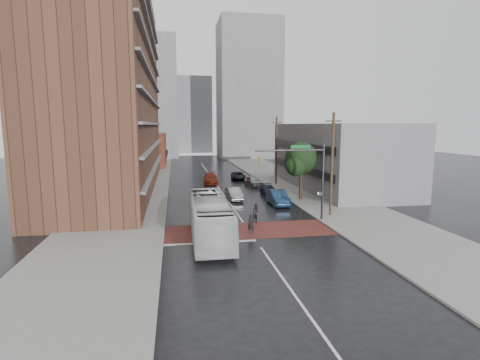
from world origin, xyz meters
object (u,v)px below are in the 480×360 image
transit_bus (209,217)px  car_parked_far (253,181)px  car_travel_c (211,179)px  car_parked_mid (269,190)px  car_parked_near (278,198)px  suv_travel (238,176)px  pedestrian_a (251,224)px  pedestrian_b (257,213)px  car_travel_b (234,194)px  car_travel_a (209,199)px

transit_bus → car_parked_far: bearing=71.1°
car_travel_c → car_parked_mid: bearing=-55.3°
transit_bus → car_parked_far: transit_bus is taller
car_travel_c → car_parked_near: 17.60m
car_travel_c → suv_travel: bearing=38.3°
pedestrian_a → car_parked_mid: (5.67, 16.50, -0.22)m
pedestrian_b → transit_bus: bearing=-162.9°
transit_bus → car_parked_mid: (9.11, 17.00, -1.05)m
car_travel_b → car_parked_near: bearing=-42.7°
pedestrian_b → car_travel_a: size_ratio=0.45×
suv_travel → car_parked_near: size_ratio=0.92×
pedestrian_a → car_travel_a: (-2.44, 11.66, -0.16)m
pedestrian_b → car_parked_near: 8.27m
suv_travel → car_parked_far: 6.61m
transit_bus → car_parked_mid: 19.32m
suv_travel → car_parked_mid: bearing=-80.4°
car_travel_c → car_parked_far: (5.92, -3.18, -0.06)m
pedestrian_a → car_parked_mid: 17.44m
suv_travel → car_parked_far: car_parked_far is taller
pedestrian_a → pedestrian_b: 3.48m
transit_bus → car_travel_c: size_ratio=2.25×
suv_travel → car_travel_c: bearing=-142.2°
car_parked_near → pedestrian_b: bearing=-118.8°
pedestrian_a → car_travel_c: (-0.71, 27.07, -0.06)m
car_travel_b → car_travel_c: bearing=93.8°
pedestrian_b → suv_travel: size_ratio=0.39×
pedestrian_a → car_parked_far: pedestrian_a is taller
pedestrian_b → car_parked_far: bearing=56.7°
car_travel_a → car_parked_near: car_parked_near is taller
car_travel_b → car_parked_near: (4.38, -3.62, 0.10)m
transit_bus → pedestrian_a: size_ratio=7.19×
car_parked_near → suv_travel: bearing=93.6°
car_travel_c → car_parked_far: size_ratio=1.27×
car_parked_near → transit_bus: bearing=-127.8°
car_parked_near → car_parked_mid: (0.46, 6.00, -0.21)m
car_travel_b → suv_travel: (3.26, 16.28, -0.08)m
car_travel_c → car_parked_mid: 12.35m
transit_bus → pedestrian_a: (3.44, 0.50, -0.83)m
car_travel_b → car_parked_near: 5.68m
car_parked_far → car_travel_a: bearing=-130.5°
car_travel_a → car_parked_far: car_parked_far is taller
car_travel_a → suv_travel: (6.53, 18.73, -0.04)m
transit_bus → car_parked_far: size_ratio=2.86×
pedestrian_a → car_travel_c: 27.08m
pedestrian_b → car_travel_c: (-1.89, 23.80, -0.12)m
pedestrian_b → car_parked_mid: bearing=49.0°
car_travel_a → car_parked_near: bearing=-0.4°
suv_travel → car_parked_mid: suv_travel is taller
pedestrian_a → car_parked_near: (5.21, 10.50, -0.01)m
transit_bus → pedestrian_b: bearing=39.9°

